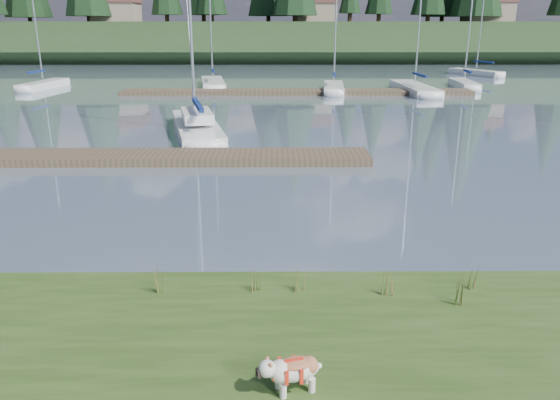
{
  "coord_description": "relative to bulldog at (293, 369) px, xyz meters",
  "views": [
    {
      "loc": [
        0.5,
        -11.18,
        4.94
      ],
      "look_at": [
        0.57,
        -0.5,
        1.5
      ],
      "focal_mm": 35.0,
      "sensor_mm": 36.0,
      "label": 1
    }
  ],
  "objects": [
    {
      "name": "dock_far",
      "position": [
        1.29,
        35.12,
        -0.52
      ],
      "size": [
        26.0,
        2.2,
        0.3
      ],
      "primitive_type": "cube",
      "color": "#4C3D2C",
      "rests_on": "ground"
    },
    {
      "name": "bulldog",
      "position": [
        0.0,
        0.0,
        0.0
      ],
      "size": [
        0.88,
        0.52,
        0.52
      ],
      "rotation": [
        0.0,
        0.0,
        3.44
      ],
      "color": "silver",
      "rests_on": "bank"
    },
    {
      "name": "house_1",
      "position": [
        5.29,
        76.12,
        6.64
      ],
      "size": [
        6.3,
        5.3,
        4.65
      ],
      "color": "gray",
      "rests_on": "ridge"
    },
    {
      "name": "sailboat_main",
      "position": [
        -4.14,
        20.16,
        -0.25
      ],
      "size": [
        3.82,
        9.4,
        13.23
      ],
      "rotation": [
        0.0,
        0.0,
        1.8
      ],
      "color": "silver",
      "rests_on": "ground"
    },
    {
      "name": "weed_1",
      "position": [
        0.24,
        2.8,
        -0.09
      ],
      "size": [
        0.17,
        0.14,
        0.55
      ],
      "color": "#475B23",
      "rests_on": "bank"
    },
    {
      "name": "house_2",
      "position": [
        29.29,
        74.12,
        6.64
      ],
      "size": [
        6.3,
        5.3,
        4.65
      ],
      "color": "gray",
      "rests_on": "ridge"
    },
    {
      "name": "ridge",
      "position": [
        -0.71,
        78.12,
        1.83
      ],
      "size": [
        200.0,
        20.0,
        5.0
      ],
      "primitive_type": "cube",
      "color": "#1F3319",
      "rests_on": "ground"
    },
    {
      "name": "sailboat_bg_3",
      "position": [
        10.33,
        36.98,
        -0.35
      ],
      "size": [
        2.17,
        9.53,
        13.74
      ],
      "rotation": [
        0.0,
        0.0,
        1.6
      ],
      "color": "silver",
      "rests_on": "ground"
    },
    {
      "name": "weed_0",
      "position": [
        -0.56,
        2.81,
        -0.07
      ],
      "size": [
        0.17,
        0.14,
        0.62
      ],
      "color": "#475B23",
      "rests_on": "bank"
    },
    {
      "name": "dock_near",
      "position": [
        -4.71,
        14.12,
        -0.52
      ],
      "size": [
        16.0,
        2.0,
        0.3
      ],
      "primitive_type": "cube",
      "color": "#4C3D2C",
      "rests_on": "ground"
    },
    {
      "name": "sailboat_bg_4",
      "position": [
        15.17,
        39.7,
        -0.35
      ],
      "size": [
        1.93,
        6.84,
        10.09
      ],
      "rotation": [
        0.0,
        0.0,
        1.48
      ],
      "color": "silver",
      "rests_on": "ground"
    },
    {
      "name": "weed_4",
      "position": [
        1.75,
        2.68,
        -0.11
      ],
      "size": [
        0.17,
        0.14,
        0.52
      ],
      "color": "#475B23",
      "rests_on": "bank"
    },
    {
      "name": "sailboat_bg_0",
      "position": [
        -19.03,
        39.55,
        -0.35
      ],
      "size": [
        2.11,
        7.17,
        10.34
      ],
      "rotation": [
        0.0,
        0.0,
        1.47
      ],
      "color": "silver",
      "rests_on": "ground"
    },
    {
      "name": "weed_2",
      "position": [
        2.88,
        2.33,
        -0.07
      ],
      "size": [
        0.17,
        0.14,
        0.6
      ],
      "color": "#475B23",
      "rests_on": "bank"
    },
    {
      "name": "weed_5",
      "position": [
        3.37,
        2.91,
        -0.1
      ],
      "size": [
        0.17,
        0.14,
        0.52
      ],
      "color": "#475B23",
      "rests_on": "bank"
    },
    {
      "name": "house_0",
      "position": [
        -22.71,
        75.12,
        6.64
      ],
      "size": [
        6.3,
        5.3,
        4.65
      ],
      "color": "gray",
      "rests_on": "ridge"
    },
    {
      "name": "sailboat_bg_5",
      "position": [
        19.8,
        51.01,
        -0.35
      ],
      "size": [
        4.41,
        6.94,
        10.21
      ],
      "rotation": [
        0.0,
        0.0,
        2.04
      ],
      "color": "silver",
      "rests_on": "ground"
    },
    {
      "name": "sailboat_bg_1",
      "position": [
        -5.6,
        40.72,
        -0.35
      ],
      "size": [
        2.97,
        8.84,
        12.88
      ],
      "rotation": [
        0.0,
        0.0,
        1.72
      ],
      "color": "silver",
      "rests_on": "ground"
    },
    {
      "name": "weed_3",
      "position": [
        -2.29,
        2.77,
        -0.05
      ],
      "size": [
        0.17,
        0.14,
        0.65
      ],
      "color": "#475B23",
      "rests_on": "bank"
    },
    {
      "name": "mud_lip",
      "position": [
        -0.71,
        3.52,
        -0.6
      ],
      "size": [
        60.0,
        0.5,
        0.14
      ],
      "primitive_type": "cube",
      "color": "#33281C",
      "rests_on": "ground"
    },
    {
      "name": "sailboat_bg_2",
      "position": [
        4.27,
        37.15,
        -0.34
      ],
      "size": [
        2.08,
        7.36,
        10.98
      ],
      "rotation": [
        0.0,
        0.0,
        1.48
      ],
      "color": "silver",
      "rests_on": "ground"
    },
    {
      "name": "ground",
      "position": [
        -0.71,
        35.12,
        -0.67
      ],
      "size": [
        200.0,
        200.0,
        0.0
      ],
      "primitive_type": "plane",
      "color": "slate",
      "rests_on": "ground"
    }
  ]
}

